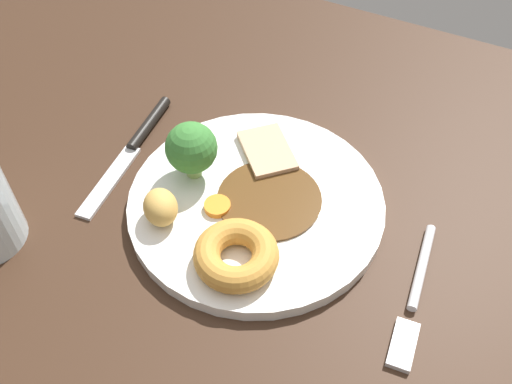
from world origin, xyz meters
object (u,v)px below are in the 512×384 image
broccoli_floret (191,148)px  roast_potato_left (161,207)px  meat_slice_main (267,151)px  fork (415,297)px  carrot_coin_front (219,204)px  dinner_plate (256,203)px  yorkshire_pudding (236,255)px  knife (135,143)px

broccoli_floret → roast_potato_left: bearing=92.5°
meat_slice_main → broccoli_floret: size_ratio=1.10×
fork → carrot_coin_front: bearing=-97.2°
dinner_plate → carrot_coin_front: 3.85cm
carrot_coin_front → broccoli_floret: broccoli_floret is taller
carrot_coin_front → broccoli_floret: (4.40, -2.60, 3.28)cm
roast_potato_left → carrot_coin_front: (-4.13, -3.77, -1.28)cm
yorkshire_pudding → dinner_plate: bearing=-76.1°
meat_slice_main → carrot_coin_front: size_ratio=2.66×
dinner_plate → meat_slice_main: size_ratio=3.68×
dinner_plate → knife: dinner_plate is taller
dinner_plate → broccoli_floret: (7.18, -0.15, 4.31)cm
yorkshire_pudding → broccoli_floret: (9.05, -7.71, 2.38)cm
carrot_coin_front → knife: bearing=-18.0°
yorkshire_pudding → knife: 20.14cm
dinner_plate → roast_potato_left: 9.58cm
roast_potato_left → broccoli_floret: broccoli_floret is taller
knife → yorkshire_pudding: bearing=55.9°
broccoli_floret → knife: broccoli_floret is taller
roast_potato_left → fork: 24.50cm
roast_potato_left → broccoli_floret: 6.68cm
yorkshire_pudding → meat_slice_main: bearing=-75.0°
meat_slice_main → carrot_coin_front: bearing=83.3°
dinner_plate → meat_slice_main: (1.78, -6.10, 1.10)cm
meat_slice_main → knife: meat_slice_main is taller
meat_slice_main → fork: meat_slice_main is taller
meat_slice_main → yorkshire_pudding: (-3.65, 13.66, 0.83)cm
fork → knife: bearing=-103.9°
meat_slice_main → broccoli_floret: 8.65cm
carrot_coin_front → fork: bearing=178.4°
meat_slice_main → roast_potato_left: 13.40cm
knife → meat_slice_main: bearing=100.7°
dinner_plate → roast_potato_left: size_ratio=6.32×
roast_potato_left → yorkshire_pudding: bearing=171.3°
yorkshire_pudding → knife: (17.70, -9.36, -2.18)cm
carrot_coin_front → yorkshire_pudding: bearing=132.3°
meat_slice_main → roast_potato_left: roast_potato_left is taller
yorkshire_pudding → roast_potato_left: size_ratio=1.91×
roast_potato_left → fork: size_ratio=0.26×
carrot_coin_front → broccoli_floret: bearing=-30.6°
roast_potato_left → fork: roast_potato_left is taller
broccoli_floret → yorkshire_pudding: bearing=139.6°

